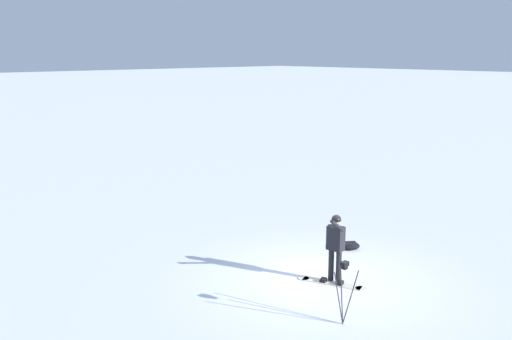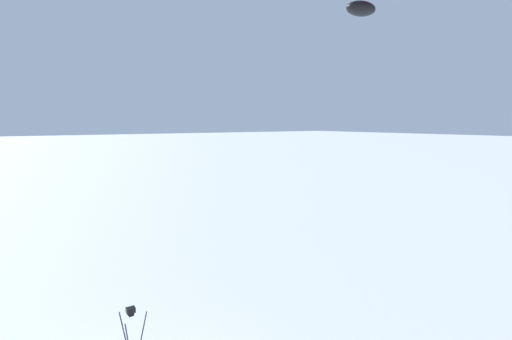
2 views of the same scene
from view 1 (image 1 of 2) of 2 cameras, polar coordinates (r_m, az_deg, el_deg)
The scene contains 5 objects.
ground_plane at distance 14.67m, azimuth 6.53°, elevation -10.99°, with size 300.00×300.00×0.00m, color white.
snowboarder at distance 14.20m, azimuth 8.03°, elevation -7.14°, with size 0.54×0.66×1.79m.
snowboard at distance 14.48m, azimuth 7.65°, elevation -11.23°, with size 1.67×0.84×0.10m.
gear_bag_large at distance 16.84m, azimuth 9.49°, elevation -7.56°, with size 0.61×0.66×0.24m.
camera_tripod at distance 12.17m, azimuth 8.90°, elevation -10.90°, with size 0.52×0.49×1.41m.
Camera 1 is at (-8.70, 10.35, 5.69)m, focal length 39.58 mm.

